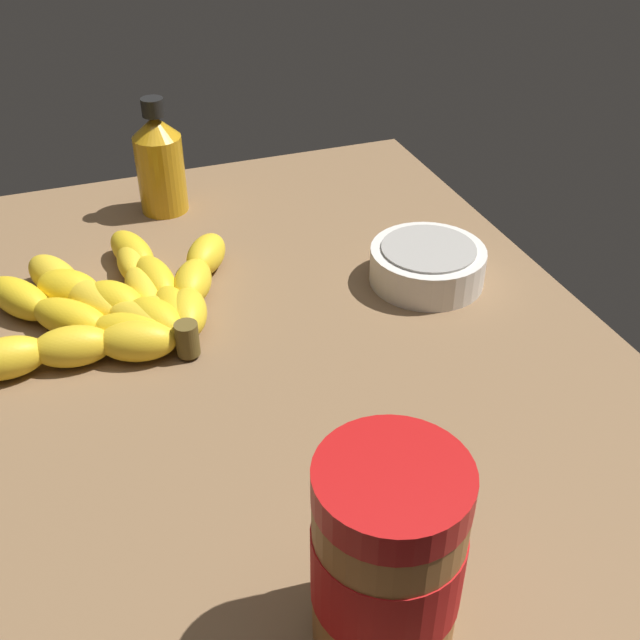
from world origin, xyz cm
name	(u,v)px	position (x,y,z in cm)	size (l,w,h in cm)	color
ground_plane	(257,364)	(0.00, 0.00, -1.87)	(76.53, 61.13, 3.73)	brown
banana_bunch	(120,303)	(8.33, 10.21, 1.70)	(22.01, 25.55, 3.72)	yellow
peanut_butter_jar	(387,558)	(-28.30, 0.66, 6.37)	(8.25, 8.25, 12.96)	#9E602D
honey_bottle	(160,162)	(28.41, 2.44, 5.70)	(5.26, 5.26, 12.84)	#C78C17
small_bowl	(427,264)	(4.65, -18.56, 1.91)	(11.07, 11.07, 3.73)	silver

